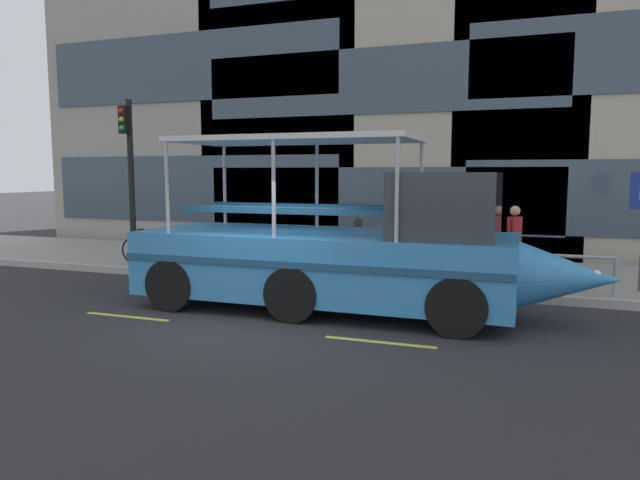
{
  "coord_description": "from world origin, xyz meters",
  "views": [
    {
      "loc": [
        4.55,
        -9.38,
        2.65
      ],
      "look_at": [
        0.58,
        1.59,
        1.3
      ],
      "focal_mm": 32.72,
      "sensor_mm": 36.0,
      "label": 1
    }
  ],
  "objects_px": {
    "pedestrian_near_bow": "(514,234)",
    "leaned_bicycle": "(148,250)",
    "traffic_light_pole": "(129,166)",
    "pedestrian_mid_left": "(358,235)",
    "duck_tour_boat": "(350,253)"
  },
  "relations": [
    {
      "from": "leaned_bicycle",
      "to": "pedestrian_near_bow",
      "type": "bearing_deg",
      "value": 7.64
    },
    {
      "from": "traffic_light_pole",
      "to": "leaned_bicycle",
      "type": "xyz_separation_m",
      "value": [
        0.48,
        0.06,
        -2.28
      ]
    },
    {
      "from": "traffic_light_pole",
      "to": "leaned_bicycle",
      "type": "relative_size",
      "value": 2.53
    },
    {
      "from": "leaned_bicycle",
      "to": "duck_tour_boat",
      "type": "xyz_separation_m",
      "value": [
        6.48,
        -2.56,
        0.57
      ]
    },
    {
      "from": "pedestrian_near_bow",
      "to": "leaned_bicycle",
      "type": "bearing_deg",
      "value": -172.36
    },
    {
      "from": "traffic_light_pole",
      "to": "duck_tour_boat",
      "type": "height_order",
      "value": "traffic_light_pole"
    },
    {
      "from": "pedestrian_near_bow",
      "to": "pedestrian_mid_left",
      "type": "height_order",
      "value": "pedestrian_near_bow"
    },
    {
      "from": "traffic_light_pole",
      "to": "pedestrian_mid_left",
      "type": "relative_size",
      "value": 2.81
    },
    {
      "from": "duck_tour_boat",
      "to": "pedestrian_near_bow",
      "type": "xyz_separation_m",
      "value": [
        2.88,
        3.82,
        0.08
      ]
    },
    {
      "from": "leaned_bicycle",
      "to": "duck_tour_boat",
      "type": "relative_size",
      "value": 0.19
    },
    {
      "from": "leaned_bicycle",
      "to": "duck_tour_boat",
      "type": "height_order",
      "value": "duck_tour_boat"
    },
    {
      "from": "pedestrian_mid_left",
      "to": "pedestrian_near_bow",
      "type": "bearing_deg",
      "value": 10.31
    },
    {
      "from": "leaned_bicycle",
      "to": "pedestrian_mid_left",
      "type": "height_order",
      "value": "pedestrian_mid_left"
    },
    {
      "from": "traffic_light_pole",
      "to": "leaned_bicycle",
      "type": "distance_m",
      "value": 2.33
    },
    {
      "from": "pedestrian_mid_left",
      "to": "leaned_bicycle",
      "type": "bearing_deg",
      "value": -174.07
    }
  ]
}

